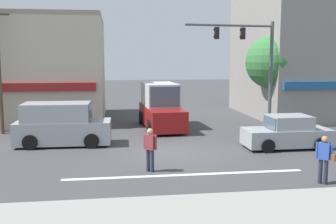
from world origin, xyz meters
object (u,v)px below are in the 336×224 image
at_px(van_parked_curbside, 62,125).
at_px(box_truck_crossing_rightbound, 161,108).
at_px(street_tree, 272,63).
at_px(traffic_light_mast, 254,60).
at_px(pedestrian_mid_crossing, 150,147).
at_px(pedestrian_foreground_with_bag, 325,157).
at_px(sedan_crossing_center, 287,133).

bearing_deg(van_parked_curbside, box_truck_crossing_rightbound, 37.72).
relative_size(street_tree, traffic_light_mast, 0.92).
relative_size(traffic_light_mast, pedestrian_mid_crossing, 3.71).
xyz_separation_m(van_parked_curbside, box_truck_crossing_rightbound, (5.45, 4.22, 0.25)).
bearing_deg(traffic_light_mast, street_tree, 57.70).
bearing_deg(street_tree, box_truck_crossing_rightbound, -174.67).
bearing_deg(pedestrian_foreground_with_bag, traffic_light_mast, 87.70).
relative_size(box_truck_crossing_rightbound, pedestrian_foreground_with_bag, 3.43).
relative_size(box_truck_crossing_rightbound, pedestrian_mid_crossing, 3.43).
xyz_separation_m(traffic_light_mast, van_parked_curbside, (-9.98, -0.40, -3.17)).
relative_size(box_truck_crossing_rightbound, sedan_crossing_center, 1.39).
xyz_separation_m(traffic_light_mast, sedan_crossing_center, (0.80, -2.54, -3.46)).
bearing_deg(box_truck_crossing_rightbound, pedestrian_foreground_with_bag, -70.21).
xyz_separation_m(sedan_crossing_center, pedestrian_foreground_with_bag, (-1.12, -5.35, 0.24)).
xyz_separation_m(van_parked_curbside, pedestrian_mid_crossing, (3.91, -5.19, -0.06)).
distance_m(street_tree, van_parked_curbside, 14.06).
xyz_separation_m(street_tree, box_truck_crossing_rightbound, (-7.38, -0.69, -2.75)).
bearing_deg(pedestrian_foreground_with_bag, pedestrian_mid_crossing, 158.23).
relative_size(street_tree, pedestrian_foreground_with_bag, 3.43).
bearing_deg(traffic_light_mast, van_parked_curbside, -177.71).
xyz_separation_m(van_parked_curbside, sedan_crossing_center, (10.78, -2.14, -0.29)).
height_order(traffic_light_mast, pedestrian_mid_crossing, traffic_light_mast).
height_order(box_truck_crossing_rightbound, sedan_crossing_center, box_truck_crossing_rightbound).
bearing_deg(pedestrian_foreground_with_bag, van_parked_curbside, 142.24).
height_order(van_parked_curbside, pedestrian_mid_crossing, van_parked_curbside).
relative_size(van_parked_curbside, pedestrian_mid_crossing, 2.78).
bearing_deg(van_parked_curbside, pedestrian_mid_crossing, -53.00).
height_order(traffic_light_mast, sedan_crossing_center, traffic_light_mast).
distance_m(traffic_light_mast, pedestrian_mid_crossing, 8.86).
bearing_deg(traffic_light_mast, pedestrian_foreground_with_bag, -92.30).
xyz_separation_m(street_tree, pedestrian_foreground_with_bag, (-3.17, -12.39, -3.05)).
relative_size(sedan_crossing_center, pedestrian_foreground_with_bag, 2.46).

